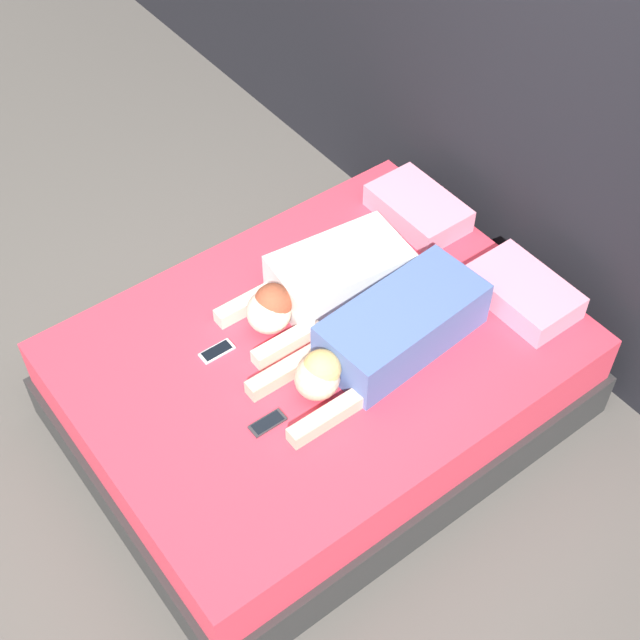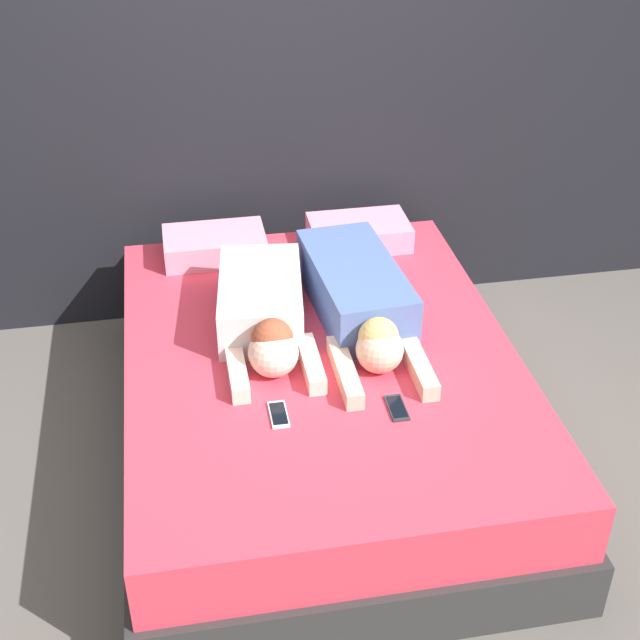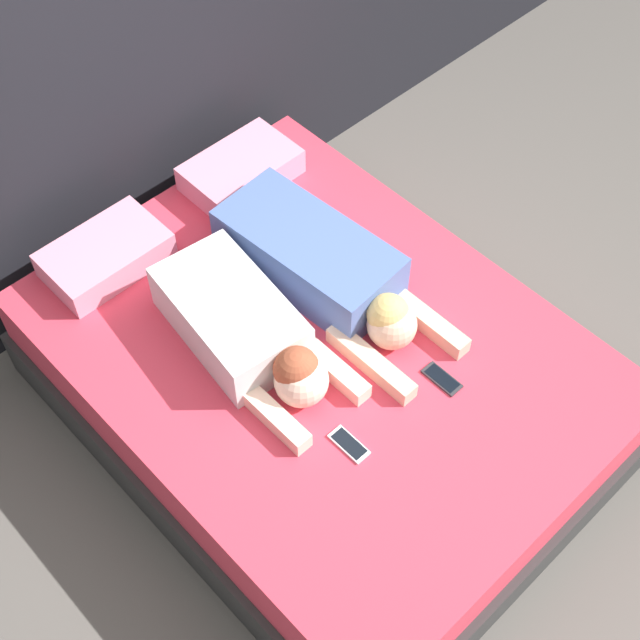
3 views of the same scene
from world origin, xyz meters
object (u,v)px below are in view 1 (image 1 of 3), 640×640
object	(u,v)px
person_right	(385,335)
cell_phone_right	(268,423)
pillow_head_right	(523,292)
bed	(320,379)
person_left	(322,282)
pillow_head_left	(418,208)
cell_phone_left	(217,351)

from	to	relation	value
person_right	cell_phone_right	xyz separation A→B (m)	(0.01, -0.62, -0.10)
cell_phone_right	pillow_head_right	bearing A→B (deg)	83.78
pillow_head_right	cell_phone_right	size ratio (longest dim) A/B	3.16
bed	person_left	world-z (taller)	person_left
pillow_head_left	cell_phone_right	world-z (taller)	pillow_head_left
person_left	cell_phone_left	world-z (taller)	person_left
pillow_head_left	cell_phone_right	bearing A→B (deg)	-66.38
bed	person_right	world-z (taller)	person_right
bed	cell_phone_right	distance (m)	0.55
pillow_head_left	cell_phone_left	world-z (taller)	pillow_head_left
bed	person_left	size ratio (longest dim) A/B	2.44
cell_phone_left	cell_phone_right	world-z (taller)	same
pillow_head_left	pillow_head_right	world-z (taller)	same
pillow_head_left	pillow_head_right	distance (m)	0.72
pillow_head_right	cell_phone_right	world-z (taller)	pillow_head_right
person_left	cell_phone_left	size ratio (longest dim) A/B	5.82
cell_phone_right	person_left	bearing A→B (deg)	125.31
bed	pillow_head_left	bearing A→B (deg)	112.13
bed	pillow_head_right	xyz separation A→B (m)	(0.36, 0.88, 0.32)
pillow_head_left	cell_phone_left	size ratio (longest dim) A/B	3.16
pillow_head_right	person_right	world-z (taller)	person_right
person_right	person_left	bearing A→B (deg)	-176.74
bed	person_left	distance (m)	0.45
pillow_head_left	cell_phone_right	distance (m)	1.44
person_left	cell_phone_right	xyz separation A→B (m)	(0.43, -0.60, -0.10)
bed	person_left	xyz separation A→B (m)	(-0.21, 0.17, 0.37)
pillow_head_right	person_left	distance (m)	0.91
person_right	cell_phone_left	distance (m)	0.74
pillow_head_left	person_right	size ratio (longest dim) A/B	0.45
person_left	person_right	world-z (taller)	person_left
pillow_head_left	pillow_head_right	bearing A→B (deg)	0.00
person_right	cell_phone_left	size ratio (longest dim) A/B	7.05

